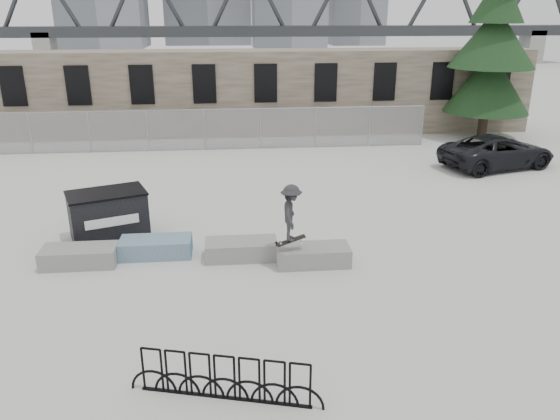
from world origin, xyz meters
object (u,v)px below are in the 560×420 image
object	(u,v)px
spruce_tree	(493,44)
bike_rack	(225,378)
planter_center_left	(156,246)
suv	(497,151)
planter_offset	(313,255)
planter_far_left	(80,255)
planter_center_right	(241,249)
skateboarder	(291,213)
dumpster	(108,215)

from	to	relation	value
spruce_tree	bike_rack	bearing A→B (deg)	-124.88
planter_center_left	suv	world-z (taller)	suv
planter_offset	suv	size ratio (longest dim) A/B	0.39
bike_rack	suv	size ratio (longest dim) A/B	0.68
planter_far_left	suv	bearing A→B (deg)	27.66
planter_center_left	planter_center_right	bearing A→B (deg)	-8.90
planter_far_left	skateboarder	bearing A→B (deg)	-7.06
planter_far_left	planter_offset	size ratio (longest dim) A/B	1.00
planter_offset	bike_rack	bearing A→B (deg)	-114.27
suv	dumpster	bearing A→B (deg)	97.50
planter_center_left	bike_rack	size ratio (longest dim) A/B	0.57
suv	skateboarder	bearing A→B (deg)	116.34
planter_far_left	bike_rack	bearing A→B (deg)	-56.04
spruce_tree	skateboarder	size ratio (longest dim) A/B	6.89
planter_far_left	skateboarder	distance (m)	5.91
planter_far_left	dumpster	xyz separation A→B (m)	(0.46, 1.83, 0.47)
suv	planter_far_left	bearing A→B (deg)	102.34
spruce_tree	suv	distance (m)	7.35
bike_rack	spruce_tree	distance (m)	24.68
planter_center_left	bike_rack	world-z (taller)	bike_rack
planter_far_left	bike_rack	world-z (taller)	bike_rack
planter_offset	suv	bearing A→B (deg)	42.96
planter_center_left	spruce_tree	world-z (taller)	spruce_tree
dumpster	planter_far_left	bearing A→B (deg)	-124.70
dumpster	bike_rack	distance (m)	8.46
planter_center_left	planter_offset	world-z (taller)	same
planter_offset	spruce_tree	distance (m)	19.14
planter_center_right	dumpster	world-z (taller)	dumpster
planter_center_left	dumpster	xyz separation A→B (m)	(-1.55, 1.42, 0.47)
planter_far_left	planter_center_left	distance (m)	2.05
suv	skateboarder	world-z (taller)	skateboarder
suv	skateboarder	distance (m)	13.61
planter_far_left	spruce_tree	size ratio (longest dim) A/B	0.17
dumpster	suv	world-z (taller)	dumpster
planter_center_left	planter_offset	xyz separation A→B (m)	(4.34, -0.96, 0.00)
planter_center_right	dumpster	xyz separation A→B (m)	(-3.95, 1.80, 0.47)
planter_center_left	planter_far_left	bearing A→B (deg)	-168.34
planter_far_left	planter_center_right	world-z (taller)	same
skateboarder	planter_center_left	bearing A→B (deg)	80.11
bike_rack	skateboarder	bearing A→B (deg)	71.01
planter_offset	spruce_tree	bearing A→B (deg)	51.81
planter_center_right	planter_offset	xyz separation A→B (m)	(1.94, -0.59, 0.00)
skateboarder	planter_far_left	bearing A→B (deg)	89.86
planter_offset	suv	world-z (taller)	suv
planter_offset	dumpster	distance (m)	6.37
bike_rack	dumpster	bearing A→B (deg)	114.38
planter_far_left	skateboarder	world-z (taller)	skateboarder
planter_far_left	spruce_tree	bearing A→B (deg)	38.24
skateboarder	dumpster	bearing A→B (deg)	71.14
planter_center_right	planter_far_left	bearing A→B (deg)	-179.51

